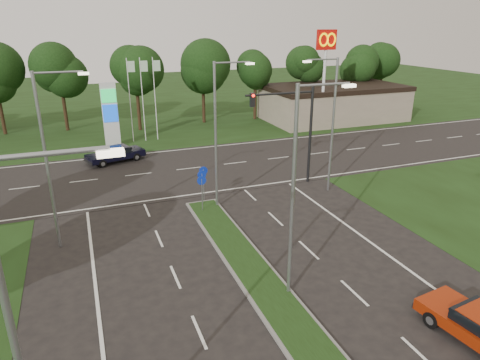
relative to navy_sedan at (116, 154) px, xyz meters
name	(u,v)px	position (x,y,z in m)	size (l,w,h in m)	color
verge_far	(128,105)	(4.25, 26.99, -0.68)	(160.00, 50.00, 0.02)	black
cross_road	(176,170)	(4.25, -4.01, -0.68)	(160.00, 12.00, 0.02)	black
median_kerb	(293,325)	(4.25, -24.01, -0.62)	(2.00, 26.00, 0.12)	slate
commercial_building	(333,103)	(26.25, 7.99, 1.32)	(16.00, 9.00, 4.00)	gray
streetlight_median_near	(298,184)	(5.25, -22.01, 4.40)	(2.53, 0.22, 9.00)	gray
streetlight_median_far	(219,129)	(5.25, -12.01, 4.40)	(2.53, 0.22, 9.00)	gray
streetlight_left_near	(26,343)	(-4.05, -28.01, 4.40)	(2.53, 0.22, 9.00)	gray
streetlight_left_far	(50,153)	(-4.05, -14.01, 4.40)	(2.53, 0.22, 9.00)	gray
streetlight_right_far	(331,119)	(13.05, -12.01, 4.40)	(2.53, 0.22, 9.00)	gray
traffic_signal	(295,121)	(11.44, -10.01, 3.97)	(5.10, 0.42, 7.00)	black
median_signs	(202,181)	(4.25, -11.61, 1.03)	(1.16, 1.76, 2.38)	gray
gas_pylon	(113,113)	(0.46, 5.04, 2.51)	(5.80, 1.26, 8.00)	silver
mcdonalds_sign	(326,54)	(22.25, 3.96, 7.30)	(2.20, 0.47, 10.40)	silver
treeline_far	(140,65)	(4.35, 11.93, 6.15)	(6.00, 6.00, 9.90)	black
navy_sedan	(116,154)	(0.00, 0.00, 0.00)	(4.97, 3.17, 1.27)	black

